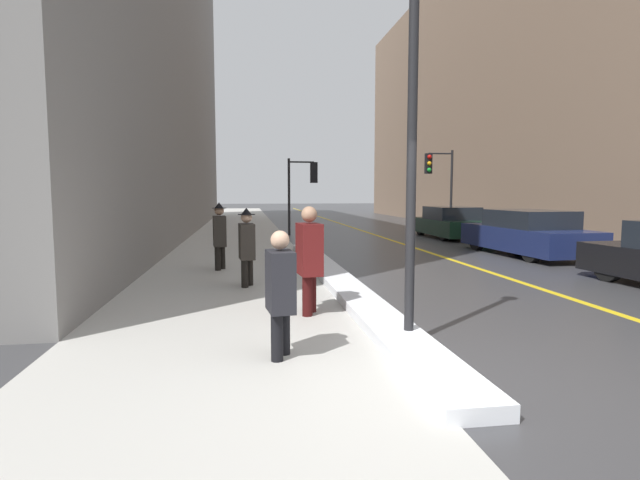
# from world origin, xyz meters

# --- Properties ---
(ground_plane) EXTENTS (160.00, 160.00, 0.00)m
(ground_plane) POSITION_xyz_m (0.00, 0.00, 0.00)
(ground_plane) COLOR #38383A
(sidewalk_slab) EXTENTS (4.00, 80.00, 0.01)m
(sidewalk_slab) POSITION_xyz_m (-2.00, 15.00, 0.01)
(sidewalk_slab) COLOR #B2AFA8
(sidewalk_slab) RESTS_ON ground
(road_centre_stripe) EXTENTS (0.16, 80.00, 0.00)m
(road_centre_stripe) POSITION_xyz_m (4.00, 15.00, 0.00)
(road_centre_stripe) COLOR gold
(road_centre_stripe) RESTS_ON ground
(snow_bank_curb) EXTENTS (0.63, 12.64, 0.16)m
(snow_bank_curb) POSITION_xyz_m (0.19, 5.42, 0.08)
(snow_bank_curb) COLOR white
(snow_bank_curb) RESTS_ON ground
(building_facade_left) EXTENTS (6.00, 36.00, 19.02)m
(building_facade_left) POSITION_xyz_m (-7.00, 20.00, 9.51)
(building_facade_left) COLOR slate
(building_facade_left) RESTS_ON ground
(building_facade_right) EXTENTS (6.00, 36.00, 14.85)m
(building_facade_right) POSITION_xyz_m (13.00, 22.00, 7.43)
(building_facade_right) COLOR #846B56
(building_facade_right) RESTS_ON ground
(lamp_post) EXTENTS (0.28, 0.28, 4.54)m
(lamp_post) POSITION_xyz_m (0.32, 1.36, 2.74)
(lamp_post) COLOR black
(lamp_post) RESTS_ON ground
(traffic_light_near) EXTENTS (1.31, 0.32, 3.34)m
(traffic_light_near) POSITION_xyz_m (0.93, 17.30, 2.40)
(traffic_light_near) COLOR black
(traffic_light_near) RESTS_ON ground
(traffic_light_far) EXTENTS (1.31, 0.32, 3.76)m
(traffic_light_far) POSITION_xyz_m (6.87, 17.00, 2.72)
(traffic_light_far) COLOR black
(traffic_light_far) RESTS_ON ground
(pedestrian_nearside) EXTENTS (0.32, 0.50, 1.45)m
(pedestrian_nearside) POSITION_xyz_m (-1.30, 1.00, 0.81)
(pedestrian_nearside) COLOR black
(pedestrian_nearside) RESTS_ON ground
(pedestrian_with_shoulder_bag) EXTENTS (0.37, 0.77, 1.66)m
(pedestrian_with_shoulder_bag) POSITION_xyz_m (-0.72, 2.98, 0.92)
(pedestrian_with_shoulder_bag) COLOR #340C0C
(pedestrian_with_shoulder_bag) RESTS_ON ground
(pedestrian_in_glasses) EXTENTS (0.34, 0.71, 1.57)m
(pedestrian_in_glasses) POSITION_xyz_m (-1.65, 5.40, 0.86)
(pedestrian_in_glasses) COLOR black
(pedestrian_in_glasses) RESTS_ON ground
(pedestrian_in_fedora) EXTENTS (0.35, 0.53, 1.64)m
(pedestrian_in_fedora) POSITION_xyz_m (-2.29, 7.66, 0.89)
(pedestrian_in_fedora) COLOR black
(pedestrian_in_fedora) RESTS_ON ground
(parked_car_navy) EXTENTS (2.07, 4.76, 1.35)m
(parked_car_navy) POSITION_xyz_m (6.65, 9.26, 0.64)
(parked_car_navy) COLOR navy
(parked_car_navy) RESTS_ON ground
(parked_car_dark_green) EXTENTS (1.86, 4.31, 1.28)m
(parked_car_dark_green) POSITION_xyz_m (6.74, 15.12, 0.60)
(parked_car_dark_green) COLOR black
(parked_car_dark_green) RESTS_ON ground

